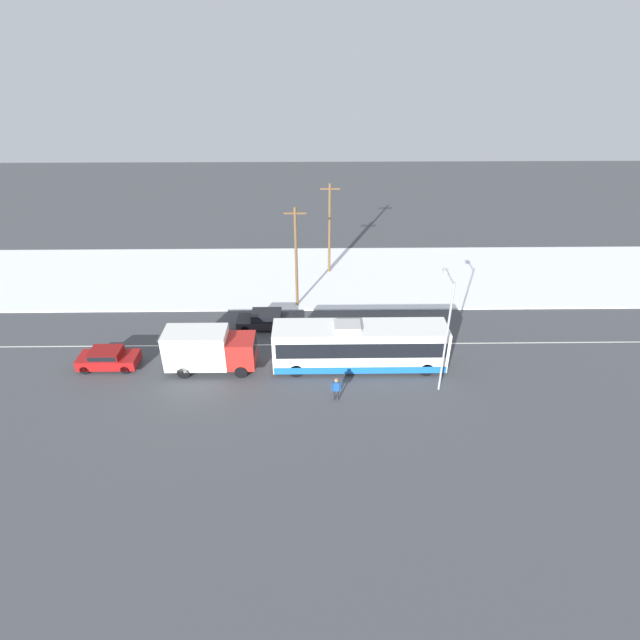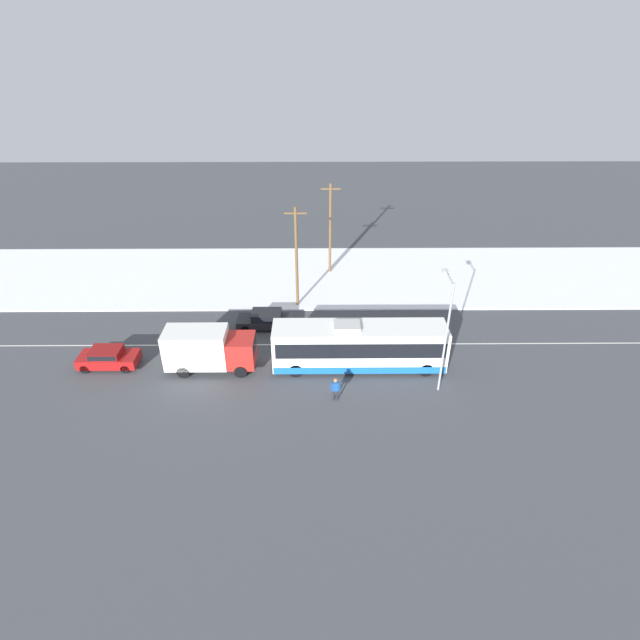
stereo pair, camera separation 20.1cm
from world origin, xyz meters
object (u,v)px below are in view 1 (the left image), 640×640
(utility_pole_snowlot, at_px, (329,228))
(streetlamp, at_px, (446,322))
(box_truck, at_px, (208,349))
(sedan_car, at_px, (266,319))
(pedestrian_at_stop, at_px, (336,387))
(city_bus, at_px, (359,346))
(parked_car_near_truck, at_px, (108,358))
(utility_pole_roadside, at_px, (296,257))

(utility_pole_snowlot, bearing_deg, streetlamp, -69.41)
(box_truck, xyz_separation_m, sedan_car, (3.52, 5.63, -0.92))
(pedestrian_at_stop, relative_size, streetlamp, 0.22)
(box_truck, xyz_separation_m, pedestrian_at_stop, (8.78, -3.57, -0.65))
(city_bus, bearing_deg, sedan_car, 142.14)
(pedestrian_at_stop, bearing_deg, city_bus, 64.61)
(pedestrian_at_stop, relative_size, utility_pole_snowlot, 0.20)
(parked_car_near_truck, xyz_separation_m, pedestrian_at_stop, (16.05, -3.91, 0.28))
(box_truck, height_order, utility_pole_roadside, utility_pole_roadside)
(city_bus, height_order, utility_pole_roadside, utility_pole_roadside)
(sedan_car, xyz_separation_m, utility_pole_roadside, (2.42, 3.68, 3.80))
(city_bus, bearing_deg, utility_pole_roadside, 116.78)
(utility_pole_snowlot, bearing_deg, parked_car_near_truck, -135.80)
(parked_car_near_truck, distance_m, utility_pole_snowlot, 22.89)
(parked_car_near_truck, bearing_deg, utility_pole_snowlot, 44.20)
(utility_pole_snowlot, bearing_deg, sedan_car, -117.30)
(city_bus, bearing_deg, streetlamp, -23.50)
(city_bus, relative_size, pedestrian_at_stop, 6.97)
(streetlamp, bearing_deg, parked_car_near_truck, 173.99)
(sedan_car, height_order, streetlamp, streetlamp)
(parked_car_near_truck, distance_m, pedestrian_at_stop, 16.52)
(box_truck, height_order, streetlamp, streetlamp)
(city_bus, relative_size, parked_car_near_truck, 2.92)
(box_truck, distance_m, sedan_car, 6.71)
(parked_car_near_truck, relative_size, utility_pole_roadside, 0.47)
(box_truck, height_order, parked_car_near_truck, box_truck)
(box_truck, height_order, utility_pole_snowlot, utility_pole_snowlot)
(box_truck, xyz_separation_m, utility_pole_snowlot, (8.91, 16.07, 2.89))
(parked_car_near_truck, bearing_deg, pedestrian_at_stop, -13.69)
(sedan_car, relative_size, utility_pole_roadside, 0.51)
(utility_pole_snowlot, bearing_deg, pedestrian_at_stop, -90.38)
(pedestrian_at_stop, bearing_deg, utility_pole_snowlot, 89.62)
(parked_car_near_truck, bearing_deg, utility_pole_roadside, 34.19)
(sedan_car, xyz_separation_m, parked_car_near_truck, (-10.79, -5.29, -0.00))
(pedestrian_at_stop, xyz_separation_m, utility_pole_snowlot, (0.13, 19.64, 3.54))
(pedestrian_at_stop, xyz_separation_m, streetlamp, (6.95, 1.49, 3.91))
(box_truck, relative_size, streetlamp, 0.78)
(utility_pole_roadside, distance_m, utility_pole_snowlot, 7.38)
(city_bus, distance_m, pedestrian_at_stop, 4.19)
(city_bus, relative_size, sedan_car, 2.67)
(parked_car_near_truck, xyz_separation_m, streetlamp, (23.00, -2.42, 4.18))
(pedestrian_at_stop, relative_size, utility_pole_roadside, 0.20)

